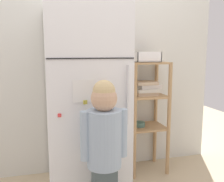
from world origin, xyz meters
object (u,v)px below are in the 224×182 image
object	(u,v)px
refrigerator	(85,100)
child_standing	(104,138)
fruit_bin	(146,58)
pantry_shelf_unit	(146,101)

from	to	relation	value
refrigerator	child_standing	distance (m)	0.54
refrigerator	child_standing	world-z (taller)	refrigerator
refrigerator	fruit_bin	distance (m)	0.72
fruit_bin	child_standing	bearing A→B (deg)	-130.87
child_standing	pantry_shelf_unit	xyz separation A→B (m)	(0.58, 0.67, 0.10)
refrigerator	pantry_shelf_unit	distance (m)	0.65
pantry_shelf_unit	fruit_bin	xyz separation A→B (m)	(-0.02, -0.02, 0.42)
refrigerator	child_standing	bearing A→B (deg)	-84.82
pantry_shelf_unit	child_standing	bearing A→B (deg)	-130.93
child_standing	pantry_shelf_unit	distance (m)	0.89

